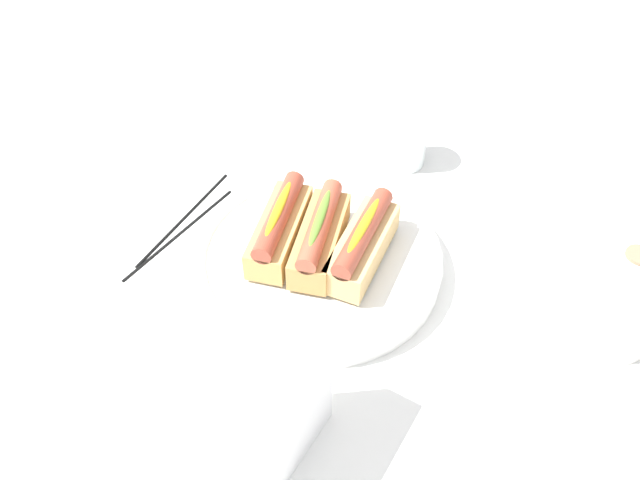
# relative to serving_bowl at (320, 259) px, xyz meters

# --- Properties ---
(ground_plane) EXTENTS (2.40, 2.40, 0.00)m
(ground_plane) POSITION_rel_serving_bowl_xyz_m (-0.01, -0.01, -0.02)
(ground_plane) COLOR white
(serving_bowl) EXTENTS (0.32, 0.32, 0.04)m
(serving_bowl) POSITION_rel_serving_bowl_xyz_m (0.00, 0.00, 0.00)
(serving_bowl) COLOR white
(serving_bowl) RESTS_ON ground_plane
(hotdog_front) EXTENTS (0.16, 0.07, 0.06)m
(hotdog_front) POSITION_rel_serving_bowl_xyz_m (0.01, -0.05, 0.04)
(hotdog_front) COLOR tan
(hotdog_front) RESTS_ON serving_bowl
(hotdog_back) EXTENTS (0.16, 0.08, 0.06)m
(hotdog_back) POSITION_rel_serving_bowl_xyz_m (0.00, 0.00, 0.04)
(hotdog_back) COLOR tan
(hotdog_back) RESTS_ON serving_bowl
(hotdog_side) EXTENTS (0.15, 0.05, 0.06)m
(hotdog_side) POSITION_rel_serving_bowl_xyz_m (-0.01, 0.05, 0.04)
(hotdog_side) COLOR #DBB270
(hotdog_side) RESTS_ON serving_bowl
(water_glass) EXTENTS (0.07, 0.07, 0.09)m
(water_glass) POSITION_rel_serving_bowl_xyz_m (-0.27, 0.03, 0.02)
(water_glass) COLOR white
(water_glass) RESTS_ON ground_plane
(paper_towel_roll) EXTENTS (0.11, 0.11, 0.13)m
(paper_towel_roll) POSITION_rel_serving_bowl_xyz_m (-0.05, 0.36, 0.05)
(paper_towel_roll) COLOR white
(paper_towel_roll) RESTS_ON ground_plane
(napkin_box) EXTENTS (0.11, 0.06, 0.15)m
(napkin_box) POSITION_rel_serving_bowl_xyz_m (0.25, 0.07, 0.06)
(napkin_box) COLOR white
(napkin_box) RESTS_ON ground_plane
(chopstick_near) EXTENTS (0.22, 0.04, 0.01)m
(chopstick_near) POSITION_rel_serving_bowl_xyz_m (0.02, -0.21, -0.02)
(chopstick_near) COLOR black
(chopstick_near) RESTS_ON ground_plane
(chopstick_far) EXTENTS (0.22, 0.02, 0.01)m
(chopstick_far) POSITION_rel_serving_bowl_xyz_m (-0.01, -0.22, -0.02)
(chopstick_far) COLOR black
(chopstick_far) RESTS_ON ground_plane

